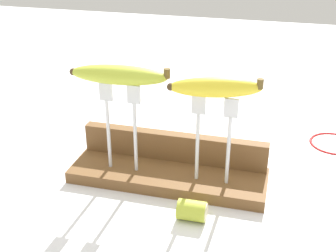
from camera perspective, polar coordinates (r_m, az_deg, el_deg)
The scene contains 9 objects.
ground_plane at distance 0.93m, azimuth 0.00°, elevation -6.86°, with size 3.00×3.00×0.00m, color silver.
wooden_board at distance 0.93m, azimuth 0.00°, elevation -6.24°, with size 0.40×0.12×0.02m, color brown.
board_backstop at distance 0.95m, azimuth 0.77°, elevation -2.57°, with size 0.39×0.02×0.06m, color brown.
fork_stand_left at distance 0.88m, azimuth -5.91°, elevation 0.80°, with size 0.08×0.01×0.18m.
fork_stand_right at distance 0.84m, azimuth 5.72°, elevation -0.76°, with size 0.08×0.01×0.17m.
banana_raised_left at distance 0.85m, azimuth -6.19°, elevation 6.39°, with size 0.19×0.06×0.04m.
banana_raised_right at distance 0.81m, azimuth 5.99°, elevation 4.84°, with size 0.17×0.07×0.04m.
banana_chunk_far at distance 0.82m, azimuth 3.07°, elevation -10.52°, with size 0.05×0.04×0.04m.
wire_coil at distance 1.14m, azimuth 20.09°, elevation -1.97°, with size 0.11×0.11×0.01m, color red.
Camera 1 is at (0.20, -0.76, 0.51)m, focal length 48.66 mm.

